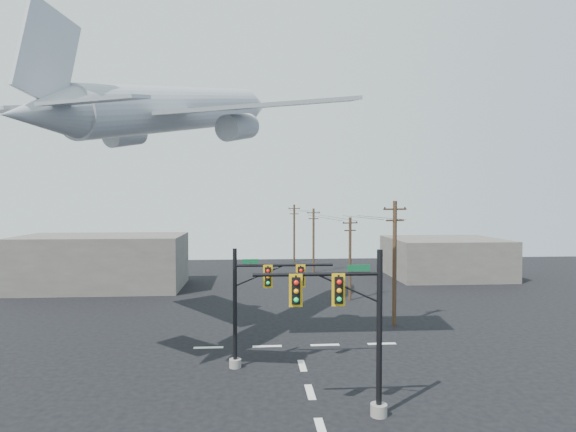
{
  "coord_description": "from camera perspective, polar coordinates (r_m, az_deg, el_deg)",
  "views": [
    {
      "loc": [
        -2.98,
        -20.65,
        10.1
      ],
      "look_at": [
        -1.09,
        5.0,
        9.2
      ],
      "focal_mm": 30.0,
      "sensor_mm": 36.0,
      "label": 1
    }
  ],
  "objects": [
    {
      "name": "ground",
      "position": [
        23.18,
        3.93,
        -23.83
      ],
      "size": [
        120.0,
        120.0,
        0.0
      ],
      "primitive_type": "plane",
      "color": "black",
      "rests_on": "ground"
    },
    {
      "name": "signal_mast_near",
      "position": [
        22.9,
        7.76,
        -13.18
      ],
      "size": [
        6.24,
        0.86,
        7.78
      ],
      "color": "gray",
      "rests_on": "ground"
    },
    {
      "name": "airliner",
      "position": [
        35.19,
        -12.74,
        12.16
      ],
      "size": [
        23.57,
        25.72,
        7.97
      ],
      "rotation": [
        0.0,
        -0.19,
        1.1
      ],
      "color": "#A1A6AC"
    },
    {
      "name": "building_left",
      "position": [
        58.62,
        -21.16,
        -5.09
      ],
      "size": [
        18.0,
        10.0,
        6.0
      ],
      "primitive_type": "cube",
      "color": "#67625B",
      "rests_on": "ground"
    },
    {
      "name": "signal_mast_far",
      "position": [
        29.27,
        -3.82,
        -10.4
      ],
      "size": [
        6.24,
        0.79,
        7.16
      ],
      "color": "gray",
      "rests_on": "ground"
    },
    {
      "name": "lane_markings",
      "position": [
        28.03,
        2.29,
        -19.09
      ],
      "size": [
        14.0,
        21.2,
        0.01
      ],
      "color": "silver",
      "rests_on": "ground"
    },
    {
      "name": "utility_pole_a",
      "position": [
        39.31,
        12.52,
        -5.18
      ],
      "size": [
        1.98,
        0.55,
        9.97
      ],
      "rotation": [
        0.0,
        0.0,
        0.21
      ],
      "color": "#43301C",
      "rests_on": "ground"
    },
    {
      "name": "utility_pole_b",
      "position": [
        48.47,
        7.36,
        -4.84
      ],
      "size": [
        1.61,
        0.68,
        8.3
      ],
      "rotation": [
        0.0,
        0.0,
        0.35
      ],
      "color": "#43301C",
      "rests_on": "ground"
    },
    {
      "name": "utility_pole_d",
      "position": [
        77.15,
        0.74,
        -1.91
      ],
      "size": [
        1.9,
        0.51,
        9.24
      ],
      "rotation": [
        0.0,
        0.0,
        0.2
      ],
      "color": "#43301C",
      "rests_on": "ground"
    },
    {
      "name": "utility_pole_c",
      "position": [
        66.36,
        3.04,
        -2.73
      ],
      "size": [
        1.81,
        0.3,
        8.83
      ],
      "rotation": [
        0.0,
        0.0,
        -0.03
      ],
      "color": "#43301C",
      "rests_on": "ground"
    },
    {
      "name": "building_right",
      "position": [
        66.03,
        18.1,
        -4.7
      ],
      "size": [
        14.0,
        12.0,
        5.0
      ],
      "primitive_type": "cube",
      "color": "#67625B",
      "rests_on": "ground"
    },
    {
      "name": "power_lines",
      "position": [
        57.74,
        4.71,
        0.1
      ],
      "size": [
        6.37,
        39.35,
        0.57
      ],
      "color": "black"
    }
  ]
}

